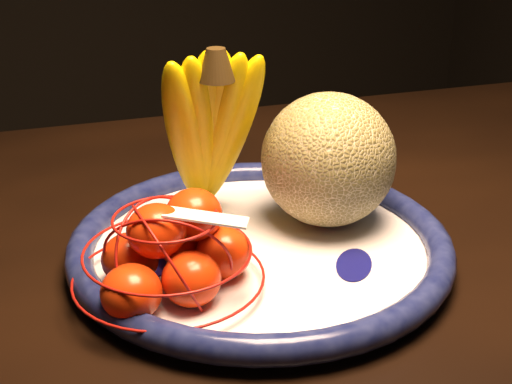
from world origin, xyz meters
name	(u,v)px	position (x,y,z in m)	size (l,w,h in m)	color
dining_table	(428,278)	(0.06, -0.01, 0.68)	(1.63, 1.11, 0.76)	black
fruit_bowl	(260,245)	(-0.16, -0.01, 0.78)	(0.38, 0.38, 0.03)	white
cantaloupe	(328,160)	(-0.08, 0.01, 0.85)	(0.14, 0.14, 0.14)	olive
banana_bunch	(208,127)	(-0.19, 0.07, 0.88)	(0.14, 0.13, 0.21)	yellow
mandarin_bag	(172,254)	(-0.27, -0.05, 0.81)	(0.20, 0.20, 0.11)	#FB4513
price_tag	(206,217)	(-0.24, -0.07, 0.85)	(0.07, 0.03, 0.00)	white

